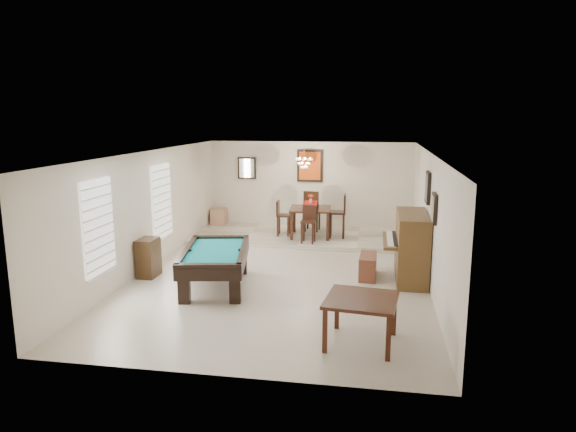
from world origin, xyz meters
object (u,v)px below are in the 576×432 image
(square_table, at_px, (361,321))
(dining_chair_west, at_px, (284,218))
(pool_table, at_px, (215,269))
(dining_chair_east, at_px, (337,216))
(apothecary_chest, at_px, (148,258))
(chandelier, at_px, (304,159))
(dining_table, at_px, (310,220))
(corner_bench, at_px, (219,216))
(dining_chair_north, at_px, (312,211))
(flower_vase, at_px, (311,199))
(dining_chair_south, at_px, (308,224))
(piano_bench, at_px, (368,266))
(upright_piano, at_px, (403,246))

(square_table, xyz_separation_m, dining_chair_west, (-2.28, 6.26, 0.24))
(pool_table, relative_size, dining_chair_east, 1.89)
(apothecary_chest, xyz_separation_m, dining_chair_east, (3.71, 3.71, 0.30))
(apothecary_chest, distance_m, chandelier, 5.08)
(dining_table, xyz_separation_m, corner_bench, (-2.93, 1.13, -0.22))
(dining_chair_east, bearing_deg, pool_table, -28.85)
(apothecary_chest, height_order, corner_bench, apothecary_chest)
(dining_chair_west, xyz_separation_m, chandelier, (0.54, 0.14, 1.60))
(dining_chair_north, distance_m, dining_chair_west, 1.00)
(flower_vase, xyz_separation_m, dining_chair_north, (-0.03, 0.70, -0.45))
(dining_chair_north, height_order, corner_bench, dining_chair_north)
(pool_table, xyz_separation_m, dining_chair_south, (1.41, 3.42, 0.23))
(piano_bench, bearing_deg, chandelier, 119.73)
(corner_bench, bearing_deg, flower_vase, -21.01)
(square_table, bearing_deg, apothecary_chest, 150.65)
(dining_chair_north, bearing_deg, pool_table, 79.64)
(square_table, xyz_separation_m, dining_chair_south, (-1.51, 5.54, 0.24))
(apothecary_chest, xyz_separation_m, dining_table, (2.98, 3.72, 0.16))
(piano_bench, relative_size, corner_bench, 1.68)
(pool_table, bearing_deg, dining_chair_north, 63.95)
(dining_chair_west, distance_m, dining_chair_east, 1.47)
(piano_bench, xyz_separation_m, dining_chair_east, (-0.87, 3.00, 0.47))
(apothecary_chest, height_order, dining_chair_east, dining_chair_east)
(chandelier, bearing_deg, corner_bench, 160.13)
(square_table, relative_size, dining_table, 0.95)
(dining_chair_south, relative_size, dining_chair_east, 0.82)
(upright_piano, height_order, dining_chair_west, upright_piano)
(upright_piano, xyz_separation_m, dining_chair_north, (-2.34, 3.70, 0.00))
(dining_chair_north, bearing_deg, dining_chair_south, 97.77)
(dining_chair_south, distance_m, chandelier, 1.83)
(flower_vase, height_order, corner_bench, flower_vase)
(dining_chair_north, xyz_separation_m, dining_chair_west, (-0.70, -0.71, -0.10))
(piano_bench, bearing_deg, flower_vase, 117.92)
(dining_chair_west, xyz_separation_m, corner_bench, (-2.19, 1.13, -0.24))
(dining_chair_east, distance_m, corner_bench, 3.84)
(upright_piano, distance_m, dining_table, 3.79)
(dining_chair_south, height_order, chandelier, chandelier)
(pool_table, bearing_deg, flower_vase, 61.05)
(upright_piano, height_order, dining_table, upright_piano)
(square_table, height_order, apothecary_chest, apothecary_chest)
(pool_table, distance_m, dining_chair_west, 4.19)
(piano_bench, xyz_separation_m, dining_table, (-1.59, 3.01, 0.33))
(piano_bench, xyz_separation_m, dining_chair_west, (-2.33, 3.00, 0.36))
(dining_chair_west, height_order, corner_bench, dining_chair_west)
(flower_vase, distance_m, dining_chair_west, 0.92)
(dining_chair_west, height_order, dining_chair_east, dining_chair_east)
(piano_bench, distance_m, chandelier, 4.12)
(dining_chair_west, bearing_deg, corner_bench, 60.72)
(dining_table, relative_size, dining_chair_north, 0.94)
(apothecary_chest, height_order, dining_chair_south, dining_chair_south)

